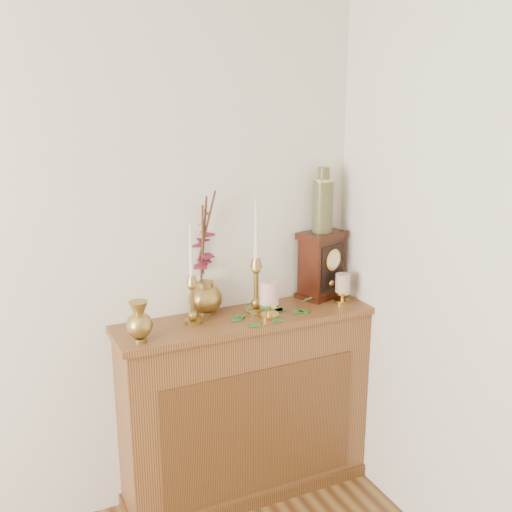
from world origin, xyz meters
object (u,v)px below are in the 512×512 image
ceramic_vase (323,203)px  bud_vase (139,322)px  candlestick_left (192,292)px  candlestick_center (256,276)px  mantel_clock (321,265)px  ginger_jar (202,257)px

ceramic_vase → bud_vase: bearing=-169.4°
bud_vase → ceramic_vase: (0.98, 0.18, 0.39)m
candlestick_left → ceramic_vase: (0.71, 0.08, 0.33)m
candlestick_center → mantel_clock: size_ratio=1.60×
candlestick_center → mantel_clock: candlestick_center is taller
candlestick_left → mantel_clock: candlestick_left is taller
candlestick_left → candlestick_center: size_ratio=0.85×
candlestick_left → candlestick_center: 0.32m
candlestick_center → mantel_clock: 0.40m
candlestick_left → ginger_jar: size_ratio=0.78×
mantel_clock → candlestick_left: bearing=166.8°
candlestick_center → ceramic_vase: ceramic_vase is taller
bud_vase → mantel_clock: (0.98, 0.18, 0.08)m
candlestick_center → bud_vase: bearing=-168.6°
ginger_jar → ceramic_vase: bearing=-5.4°
candlestick_center → bud_vase: size_ratio=3.02×
candlestick_center → ginger_jar: size_ratio=0.92×
candlestick_left → ginger_jar: bearing=53.1°
bud_vase → ginger_jar: 0.47m
bud_vase → mantel_clock: size_ratio=0.53×
candlestick_center → bud_vase: 0.60m
ginger_jar → candlestick_center: bearing=-29.5°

